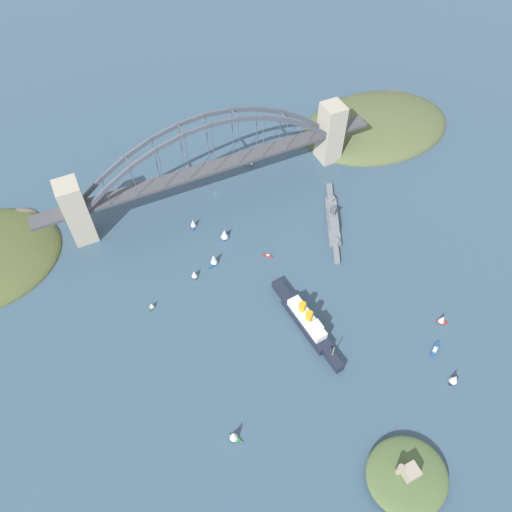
{
  "coord_description": "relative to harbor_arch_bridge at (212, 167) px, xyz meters",
  "views": [
    {
      "loc": [
        93.22,
        276.5,
        284.62
      ],
      "look_at": [
        0.0,
        79.8,
        8.0
      ],
      "focal_mm": 34.01,
      "sensor_mm": 36.0,
      "label": 1
    }
  ],
  "objects": [
    {
      "name": "small_boat_0",
      "position": [
        29.04,
        26.51,
        -25.17
      ],
      "size": [
        5.76,
        7.54,
        8.51
      ],
      "color": "#234C8C",
      "rests_on": "ground"
    },
    {
      "name": "small_boat_2",
      "position": [
        81.52,
        84.47,
        -26.3
      ],
      "size": [
        5.44,
        5.02,
        5.92
      ],
      "color": "#2D6B3D",
      "rests_on": "ground"
    },
    {
      "name": "ground_plane",
      "position": [
        0.0,
        -0.0,
        -29.14
      ],
      "size": [
        1400.0,
        1400.0,
        0.0
      ],
      "primitive_type": "plane",
      "color": "#385166"
    },
    {
      "name": "small_boat_7",
      "position": [
        -10.49,
        77.86,
        -28.44
      ],
      "size": [
        6.35,
        5.72,
        1.98
      ],
      "color": "#B2231E",
      "rests_on": "ground"
    },
    {
      "name": "harbor_arch_bridge",
      "position": [
        0.0,
        0.0,
        0.0
      ],
      "size": [
        279.84,
        19.05,
        75.08
      ],
      "color": "#ADA38E",
      "rests_on": "ground"
    },
    {
      "name": "seaplane_taxiing_near_bridge",
      "position": [
        -41.88,
        -21.8,
        -26.98
      ],
      "size": [
        8.67,
        10.95,
        4.88
      ],
      "color": "#B7B7B2",
      "rests_on": "ground"
    },
    {
      "name": "small_boat_6",
      "position": [
        -70.44,
        216.25,
        -24.91
      ],
      "size": [
        8.93,
        6.21,
        9.12
      ],
      "color": "black",
      "rests_on": "ground"
    },
    {
      "name": "small_boat_4",
      "position": [
        11.39,
        47.66,
        -24.51
      ],
      "size": [
        8.81,
        9.25,
        10.07
      ],
      "color": "#234C8C",
      "rests_on": "ground"
    },
    {
      "name": "fort_island_mid_harbor",
      "position": [
        -10.39,
        249.5,
        -24.81
      ],
      "size": [
        45.79,
        42.63,
        16.28
      ],
      "color": "#4C6038",
      "rests_on": "ground"
    },
    {
      "name": "small_boat_5",
      "position": [
        -91.04,
        179.02,
        -25.28
      ],
      "size": [
        6.52,
        6.15,
        8.33
      ],
      "color": "#B2231E",
      "rests_on": "ground"
    },
    {
      "name": "small_boat_9",
      "position": [
        28.25,
        67.26,
        -23.88
      ],
      "size": [
        8.81,
        7.21,
        11.25
      ],
      "color": "#234C8C",
      "rests_on": "ground"
    },
    {
      "name": "small_boat_8",
      "position": [
        66.1,
        189.75,
        -24.39
      ],
      "size": [
        7.17,
        8.18,
        10.33
      ],
      "color": "#2D6B3D",
      "rests_on": "ground"
    },
    {
      "name": "small_boat_1",
      "position": [
        45.67,
        72.56,
        -25.5
      ],
      "size": [
        4.25,
        7.67,
        7.79
      ],
      "color": "#234C8C",
      "rests_on": "ground"
    },
    {
      "name": "headland_west_shore",
      "position": [
        -173.19,
        -19.58,
        -29.14
      ],
      "size": [
        145.23,
        104.32,
        26.43
      ],
      "color": "#515B38",
      "rests_on": "ground"
    },
    {
      "name": "ocean_liner",
      "position": [
        -7.34,
        141.96,
        -23.51
      ],
      "size": [
        13.83,
        77.47,
        19.06
      ],
      "color": "#1E2333",
      "rests_on": "ground"
    },
    {
      "name": "small_boat_3",
      "position": [
        -74.27,
        193.94,
        -28.21
      ],
      "size": [
        11.77,
        8.27,
        2.57
      ],
      "color": "#234C8C",
      "rests_on": "ground"
    },
    {
      "name": "naval_cruiser",
      "position": [
        -72.02,
        69.18,
        -26.31
      ],
      "size": [
        40.97,
        76.0,
        16.71
      ],
      "color": "slate",
      "rests_on": "ground"
    }
  ]
}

